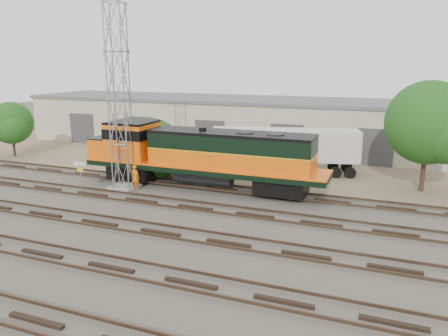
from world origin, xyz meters
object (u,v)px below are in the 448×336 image
(signal_tower, at_px, (119,102))
(worker, at_px, (135,177))
(locomotive, at_px, (199,154))
(semi_trailer, at_px, (288,146))

(signal_tower, relative_size, worker, 6.90)
(worker, bearing_deg, locomotive, -147.65)
(locomotive, relative_size, signal_tower, 1.42)
(semi_trailer, bearing_deg, worker, -150.23)
(signal_tower, relative_size, semi_trailer, 1.06)
(locomotive, xyz_separation_m, signal_tower, (-5.12, -2.23, 3.85))
(worker, distance_m, semi_trailer, 12.84)
(worker, xyz_separation_m, semi_trailer, (9.19, 8.85, 1.40))
(locomotive, bearing_deg, semi_trailer, 52.24)
(locomotive, distance_m, signal_tower, 6.78)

